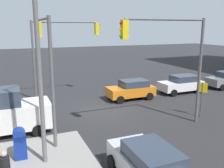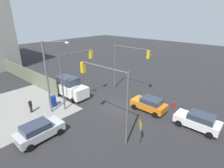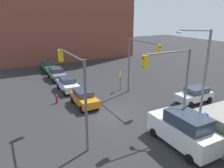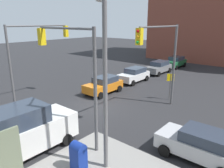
{
  "view_description": "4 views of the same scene",
  "coord_description": "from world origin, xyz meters",
  "views": [
    {
      "loc": [
        6.33,
        16.47,
        5.96
      ],
      "look_at": [
        -0.01,
        1.16,
        2.19
      ],
      "focal_mm": 40.0,
      "sensor_mm": 36.0,
      "label": 1
    },
    {
      "loc": [
        -11.59,
        14.34,
        10.3
      ],
      "look_at": [
        0.94,
        0.16,
        2.86
      ],
      "focal_mm": 28.0,
      "sensor_mm": 36.0,
      "label": 2
    },
    {
      "loc": [
        16.9,
        -9.18,
        9.18
      ],
      "look_at": [
        -0.41,
        0.06,
        2.81
      ],
      "focal_mm": 35.0,
      "sensor_mm": 36.0,
      "label": 3
    },
    {
      "loc": [
        11.88,
        11.84,
        6.73
      ],
      "look_at": [
        0.48,
        2.18,
        2.42
      ],
      "focal_mm": 35.0,
      "sensor_mm": 36.0,
      "label": 4
    }
  ],
  "objects": [
    {
      "name": "traffic_signal_nw_corner",
      "position": [
        -2.39,
        4.5,
        4.63
      ],
      "size": [
        5.54,
        0.36,
        6.5
      ],
      "color": "#59595B",
      "rests_on": "ground"
    },
    {
      "name": "ground_plane",
      "position": [
        0.0,
        0.0,
        0.0
      ],
      "size": [
        120.0,
        120.0,
        0.0
      ],
      "primitive_type": "plane",
      "color": "#28282B"
    },
    {
      "name": "traffic_signal_ne_corner",
      "position": [
        4.5,
        2.72,
        4.58
      ],
      "size": [
        0.36,
        4.74,
        6.5
      ],
      "color": "#59595B",
      "rests_on": "ground"
    },
    {
      "name": "construction_fence",
      "position": [
        17.4,
        3.2,
        1.2
      ],
      "size": [
        18.79,
        0.12,
        2.4
      ],
      "primitive_type": "cube",
      "color": "slate",
      "rests_on": "ground"
    },
    {
      "name": "sidewalk_corner",
      "position": [
        9.0,
        9.0,
        0.01
      ],
      "size": [
        12.0,
        12.0,
        0.01
      ],
      "primitive_type": "cube",
      "color": "gray",
      "rests_on": "ground"
    },
    {
      "name": "mailbox_blue",
      "position": [
        6.2,
        5.0,
        0.76
      ],
      "size": [
        0.56,
        0.64,
        1.43
      ],
      "color": "navy",
      "rests_on": "ground"
    },
    {
      "name": "sedan_white",
      "position": [
        -8.3,
        -1.94,
        0.84
      ],
      "size": [
        4.11,
        2.02,
        1.62
      ],
      "color": "white",
      "rests_on": "ground"
    },
    {
      "name": "traffic_signal_se_corner",
      "position": [
        2.28,
        -4.5,
        4.65
      ],
      "size": [
        5.78,
        0.36,
        6.5
      ],
      "color": "#59595B",
      "rests_on": "ground"
    },
    {
      "name": "pedestrian_crossing",
      "position": [
        6.8,
        7.4,
        0.83
      ],
      "size": [
        0.36,
        0.36,
        1.61
      ],
      "rotation": [
        0.0,
        0.0,
        5.02
      ],
      "color": "black",
      "rests_on": "ground"
    },
    {
      "name": "street_lamp_corner",
      "position": [
        4.95,
        5.53,
        4.7
      ],
      "size": [
        2.0,
        2.05,
        8.0
      ],
      "color": "slate",
      "rests_on": "ground"
    },
    {
      "name": "sedan_orange",
      "position": [
        -3.02,
        -1.82,
        0.84
      ],
      "size": [
        3.98,
        2.02,
        1.62
      ],
      "color": "orange",
      "rests_on": "ground"
    },
    {
      "name": "warning_sign_two_way",
      "position": [
        -5.4,
        3.89,
        1.64
      ],
      "size": [
        0.48,
        0.48,
        2.4
      ],
      "color": "#4C4C4C",
      "rests_on": "ground"
    },
    {
      "name": "hatchback_silver",
      "position": [
        1.72,
        9.01,
        0.84
      ],
      "size": [
        2.02,
        4.08,
        1.62
      ],
      "color": "#B7BABF",
      "rests_on": "ground"
    },
    {
      "name": "van_white_delivery",
      "position": [
        7.11,
        1.8,
        1.28
      ],
      "size": [
        5.4,
        2.32,
        2.62
      ],
      "color": "white",
      "rests_on": "ground"
    },
    {
      "name": "fire_hydrant",
      "position": [
        -5.0,
        -4.2,
        0.49
      ],
      "size": [
        0.26,
        0.26,
        0.94
      ],
      "color": "red",
      "rests_on": "ground"
    }
  ]
}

